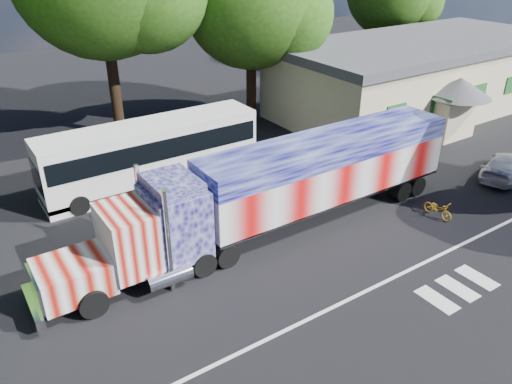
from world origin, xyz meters
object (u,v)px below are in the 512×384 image
bicycle (438,209)px  semi_truck (284,186)px  woman (161,269)px  coach_bus (152,153)px  parked_car (506,166)px

bicycle → semi_truck: bearing=155.8°
semi_truck → woman: bearing=-172.2°
coach_bus → woman: (-3.36, -8.51, -0.92)m
woman → bicycle: 13.26m
semi_truck → parked_car: semi_truck is taller
semi_truck → coach_bus: (-2.97, 7.65, -0.44)m
semi_truck → parked_car: bearing=-10.1°
parked_car → bicycle: (-6.65, -0.80, -0.24)m
semi_truck → bicycle: size_ratio=12.62×
parked_car → bicycle: bearing=79.6°
woman → bicycle: bearing=-7.3°
semi_truck → bicycle: 7.65m
bicycle → woman: bearing=171.1°
semi_truck → coach_bus: bearing=111.2°
bicycle → parked_car: bearing=8.0°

